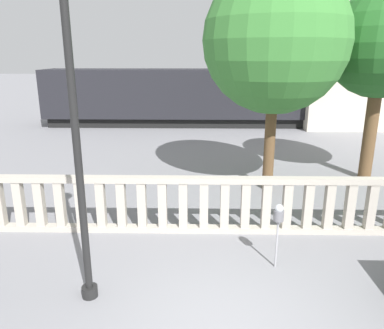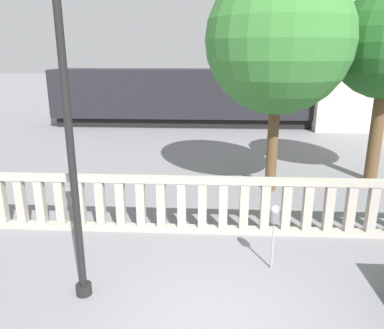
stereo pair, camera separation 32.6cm
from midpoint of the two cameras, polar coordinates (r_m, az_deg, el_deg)
name	(u,v)px [view 1 (the left image)]	position (r m, az deg, el deg)	size (l,w,h in m)	color
balustrade	(214,205)	(8.91, 2.36, -6.20)	(12.88, 0.24, 1.39)	#ADA599
lamppost	(72,94)	(6.06, -19.30, 10.14)	(0.43, 0.43, 5.40)	black
parking_meter	(279,216)	(7.47, 11.84, -7.75)	(0.20, 0.20, 1.36)	#99999E
train_near	(263,96)	(22.88, 10.35, 10.18)	(25.31, 2.64, 3.90)	black
tree_left	(276,41)	(11.48, 11.81, 17.97)	(4.21, 4.21, 6.62)	brown
tree_right	(382,45)	(13.59, 26.34, 16.01)	(3.39, 3.39, 6.15)	brown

